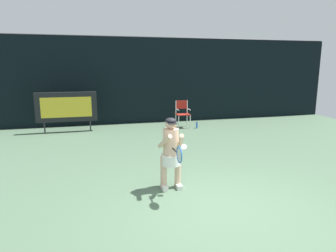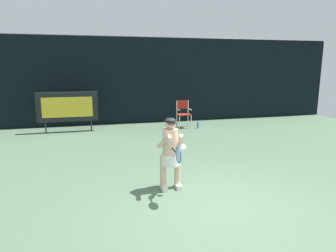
% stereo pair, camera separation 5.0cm
% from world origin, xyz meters
% --- Properties ---
extents(ground, '(18.00, 22.00, 0.03)m').
position_xyz_m(ground, '(0.00, -0.19, -0.01)').
color(ground, '#4E6950').
extents(backdrop_screen, '(18.00, 0.12, 3.66)m').
position_xyz_m(backdrop_screen, '(0.00, 8.50, 1.81)').
color(backdrop_screen, black).
rests_on(backdrop_screen, ground).
extents(scoreboard, '(2.20, 0.21, 1.50)m').
position_xyz_m(scoreboard, '(-3.01, 7.34, 0.95)').
color(scoreboard, black).
rests_on(scoreboard, ground).
extents(umpire_chair, '(0.52, 0.44, 1.08)m').
position_xyz_m(umpire_chair, '(1.44, 7.08, 0.62)').
color(umpire_chair, white).
rests_on(umpire_chair, ground).
extents(water_bottle, '(0.07, 0.07, 0.27)m').
position_xyz_m(water_bottle, '(1.94, 6.73, 0.12)').
color(water_bottle, blue).
rests_on(water_bottle, ground).
extents(tennis_player, '(0.53, 0.60, 1.46)m').
position_xyz_m(tennis_player, '(-0.64, 1.22, 0.79)').
color(tennis_player, white).
rests_on(tennis_player, ground).
extents(tennis_racket, '(0.03, 0.60, 0.31)m').
position_xyz_m(tennis_racket, '(-0.67, 0.57, 0.91)').
color(tennis_racket, black).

